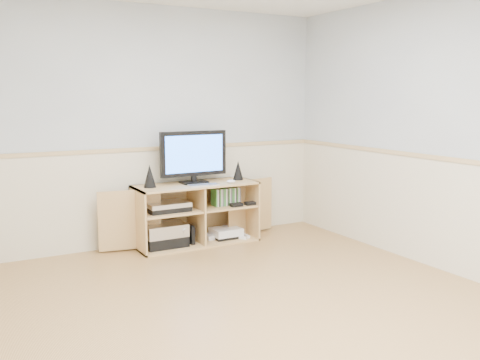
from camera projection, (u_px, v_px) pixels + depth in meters
name	position (u px, v px, depth m)	size (l,w,h in m)	color
room	(244.00, 147.00, 3.76)	(4.04, 4.54, 2.54)	tan
media_cabinet	(194.00, 212.00, 5.76)	(2.05, 0.49, 0.65)	tan
monitor	(194.00, 155.00, 5.66)	(0.74, 0.18, 0.56)	black
speaker_left	(150.00, 176.00, 5.42)	(0.13, 0.13, 0.23)	black
speaker_right	(238.00, 170.00, 5.91)	(0.11, 0.11, 0.21)	black
keyboard	(203.00, 185.00, 5.55)	(0.31, 0.13, 0.01)	silver
mouse	(231.00, 181.00, 5.71)	(0.10, 0.06, 0.04)	white
av_components	(166.00, 227.00, 5.56)	(0.52, 0.32, 0.47)	black
game_consoles	(225.00, 233.00, 5.90)	(0.45, 0.30, 0.11)	white
game_cases	(226.00, 196.00, 5.84)	(0.30, 0.14, 0.19)	#3F8C3F
wall_outlet	(234.00, 181.00, 6.18)	(0.12, 0.03, 0.12)	white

